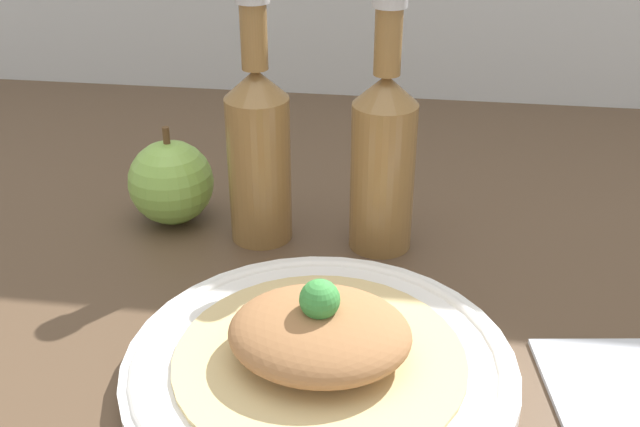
# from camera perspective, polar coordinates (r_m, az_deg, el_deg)

# --- Properties ---
(ground_plane) EXTENTS (1.80, 1.10, 0.04)m
(ground_plane) POSITION_cam_1_polar(r_m,az_deg,el_deg) (0.70, -2.39, -6.60)
(ground_plane) COLOR brown
(plate) EXTENTS (0.30, 0.30, 0.02)m
(plate) POSITION_cam_1_polar(r_m,az_deg,el_deg) (0.58, -0.02, -11.57)
(plate) COLOR white
(plate) RESTS_ON ground_plane
(plated_food) EXTENTS (0.22, 0.22, 0.07)m
(plated_food) POSITION_cam_1_polar(r_m,az_deg,el_deg) (0.56, -0.02, -9.43)
(plated_food) COLOR #D6BC7F
(plated_food) RESTS_ON plate
(cider_bottle_left) EXTENTS (0.06, 0.06, 0.25)m
(cider_bottle_left) POSITION_cam_1_polar(r_m,az_deg,el_deg) (0.72, -4.70, 4.93)
(cider_bottle_left) COLOR olive
(cider_bottle_left) RESTS_ON ground_plane
(cider_bottle_right) EXTENTS (0.06, 0.06, 0.25)m
(cider_bottle_right) POSITION_cam_1_polar(r_m,az_deg,el_deg) (0.71, 4.83, 4.40)
(cider_bottle_right) COLOR olive
(cider_bottle_right) RESTS_ON ground_plane
(apple) EXTENTS (0.09, 0.09, 0.11)m
(apple) POSITION_cam_1_polar(r_m,az_deg,el_deg) (0.79, -11.28, 2.36)
(apple) COLOR #84B74C
(apple) RESTS_ON ground_plane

